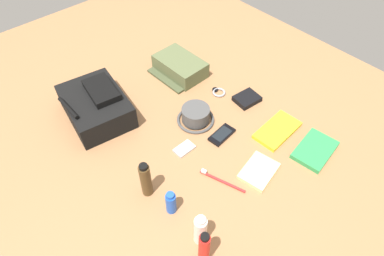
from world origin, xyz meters
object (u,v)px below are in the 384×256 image
Objects in this scene: paperback_novel at (315,150)px; toothbrush at (220,180)px; deodorant_spray at (171,203)px; sunscreen_spray at (204,249)px; backpack at (96,105)px; cell_phone at (222,135)px; notepad at (259,171)px; media_player at (184,149)px; wristwatch at (218,92)px; cologne_bottle at (146,180)px; toothpaste_tube at (200,230)px; travel_guidebook at (277,130)px; toiletry_pouch at (180,67)px; wallet at (247,99)px; bucket_hat at (196,116)px.

toothbrush is at bearing 67.82° from paperback_novel.
deodorant_spray is 0.58× the size of toothbrush.
sunscreen_spray reaches higher than paperback_novel.
deodorant_spray is 0.51× the size of paperback_novel.
sunscreen_spray is at bearing 173.38° from backpack.
notepad reaches higher than cell_phone.
media_player is (-0.40, -0.16, -0.05)m from backpack.
wristwatch is (0.52, -0.59, -0.08)m from sunscreen_spray.
media_player is (0.06, -0.23, -0.08)m from cologne_bottle.
toothpaste_tube is 1.36× the size of deodorant_spray.
travel_guidebook is 1.20× the size of toothbrush.
toothbrush is 0.16m from notepad.
toothpaste_tube is at bearing 119.01° from toothbrush.
deodorant_spray is 0.84× the size of cell_phone.
toothpaste_tube is 0.26m from cologne_bottle.
toiletry_pouch is (-0.02, -0.46, -0.02)m from backpack.
notepad is (-0.30, 0.26, -0.00)m from wallet.
bucket_hat is 0.21m from wristwatch.
wristwatch is at bearing -49.76° from toothpaste_tube.
cologne_bottle is 1.97× the size of media_player.
sunscreen_spray is at bearing 127.60° from wallet.
wallet is at bearing -72.86° from cell_phone.
notepad is (-0.36, 0.00, -0.02)m from bucket_hat.
bucket_hat is at bearing -136.35° from backpack.
sunscreen_spray is at bearing 144.12° from toiletry_pouch.
toiletry_pouch is 0.58m from travel_guidebook.
media_player is at bearing 121.84° from bucket_hat.
bucket_hat is 0.40m from cologne_bottle.
cell_phone is 1.76× the size of wristwatch.
toiletry_pouch is at bearing -50.19° from cologne_bottle.
sunscreen_spray is 0.84× the size of paperback_novel.
deodorant_spray is 0.95× the size of wallet.
toothpaste_tube is at bearing 125.64° from cell_phone.
deodorant_spray is 0.28m from media_player.
paperback_novel is 0.95× the size of travel_guidebook.
bucket_hat reaches higher than paperback_novel.
backpack is at bearing 12.01° from notepad.
deodorant_spray is at bearing 174.50° from backpack.
wallet reaches higher than cell_phone.
toiletry_pouch reaches higher than wallet.
deodorant_spray is at bearing -170.63° from cologne_bottle.
deodorant_spray is 0.57m from travel_guidebook.
toothbrush is (0.16, 0.39, -0.00)m from paperback_novel.
notepad is at bearing 110.95° from travel_guidebook.
sunscreen_spray is (-0.76, 0.55, 0.04)m from toiletry_pouch.
backpack is at bearing -5.50° from deodorant_spray.
paperback_novel is (-0.19, -0.60, -0.04)m from deodorant_spray.
toothpaste_tube is (0.06, -0.04, -0.02)m from sunscreen_spray.
sunscreen_spray is 0.21m from deodorant_spray.
bucket_hat is at bearing -26.02° from toothbrush.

